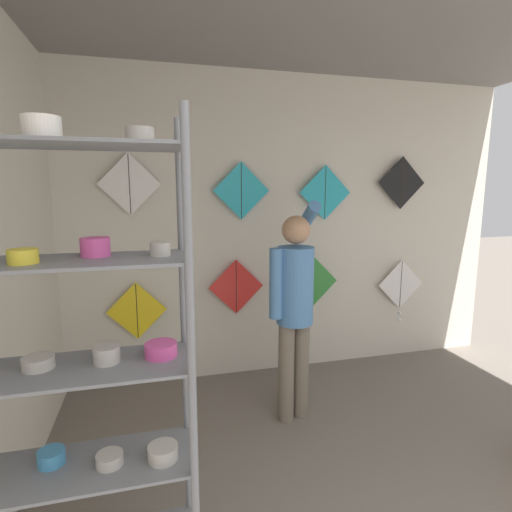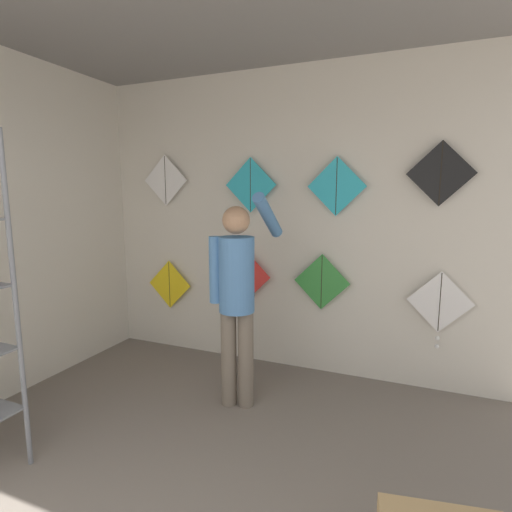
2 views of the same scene
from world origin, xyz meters
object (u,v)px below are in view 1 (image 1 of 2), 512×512
shopkeeper (294,300)px  kite_7 (402,183)px  kite_5 (241,191)px  kite_0 (137,311)px  kite_6 (325,193)px  kite_3 (401,287)px  kite_2 (312,282)px  shelf_rack (69,366)px  kite_4 (129,184)px  kite_1 (236,287)px

shopkeeper → kite_7: 1.83m
kite_5 → kite_0: bearing=180.0°
kite_6 → kite_3: bearing=-0.1°
kite_0 → kite_2: kite_2 is taller
shelf_rack → shopkeeper: bearing=44.9°
shopkeeper → kite_6: (0.58, 0.79, 0.78)m
kite_5 → kite_7: bearing=0.0°
kite_0 → kite_2: bearing=0.0°
shopkeeper → kite_7: (1.40, 0.79, 0.88)m
shopkeeper → kite_4: 1.66m
kite_0 → shopkeeper: bearing=-34.2°
kite_6 → kite_5: bearing=180.0°
kite_2 → kite_1: bearing=180.0°
shelf_rack → kite_2: shelf_rack is taller
kite_0 → kite_2: size_ratio=1.00×
kite_5 → kite_7: size_ratio=1.00×
shelf_rack → kite_4: kite_4 is taller
shelf_rack → shopkeeper: 1.85m
shelf_rack → kite_3: (2.77, 2.09, -0.39)m
shelf_rack → kite_5: 2.43m
kite_2 → kite_0: bearing=180.0°
kite_2 → kite_3: size_ratio=0.79×
kite_1 → kite_5: kite_5 is taller
kite_3 → kite_5: bearing=180.0°
kite_4 → kite_7: bearing=0.0°
kite_1 → kite_7: (1.68, 0.00, 0.95)m
kite_3 → kite_5: 1.95m
shopkeeper → kite_6: bearing=40.5°
kite_2 → kite_4: size_ratio=1.00×
shopkeeper → kite_6: size_ratio=3.27×
kite_2 → kite_7: bearing=0.0°
kite_1 → kite_4: size_ratio=1.00×
kite_4 → kite_5: size_ratio=1.00×
kite_0 → kite_3: 2.63m
shopkeeper → kite_1: 0.85m
kite_1 → kite_2: bearing=0.0°
kite_6 → kite_1: bearing=180.0°
shopkeeper → kite_4: (-1.18, 0.79, 0.86)m
kite_3 → kite_2: bearing=180.0°
kite_4 → kite_6: (1.76, 0.00, -0.07)m
kite_1 → kite_5: bearing=0.0°
kite_6 → kite_7: 0.82m
kite_6 → kite_2: bearing=180.0°
shopkeeper → kite_1: size_ratio=3.27×
kite_2 → kite_6: bearing=0.0°
kite_0 → kite_4: 1.10m
shelf_rack → kite_4: 2.20m
kite_2 → kite_3: (0.99, -0.00, -0.11)m
shelf_rack → kite_3: shelf_rack is taller
kite_3 → kite_6: kite_6 is taller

